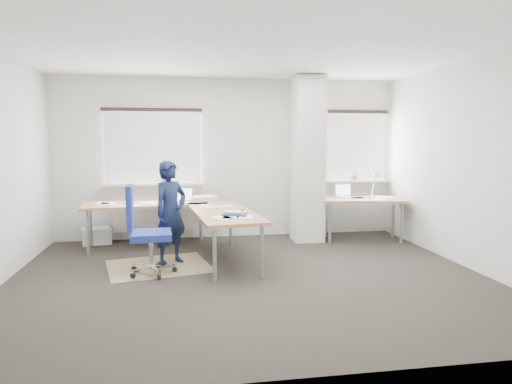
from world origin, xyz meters
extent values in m
plane|color=black|center=(0.00, 0.00, 0.00)|extent=(6.00, 6.00, 0.00)
cube|color=beige|center=(0.00, 2.50, 1.40)|extent=(6.00, 0.04, 2.80)
cube|color=beige|center=(0.00, -2.50, 1.40)|extent=(6.00, 0.04, 2.80)
cube|color=beige|center=(3.00, 0.00, 1.40)|extent=(0.04, 5.00, 2.80)
cube|color=white|center=(0.00, 0.00, 2.80)|extent=(6.00, 5.00, 0.04)
cube|color=beige|center=(1.30, 1.95, 1.39)|extent=(0.50, 0.50, 2.78)
cube|color=white|center=(-1.30, 2.47, 1.60)|extent=(1.60, 0.04, 1.20)
cube|color=white|center=(-1.30, 2.43, 1.60)|extent=(1.60, 0.02, 1.20)
cube|color=white|center=(-1.30, 2.40, 0.98)|extent=(1.70, 0.20, 0.04)
cube|color=white|center=(2.30, 2.47, 1.60)|extent=(1.20, 0.04, 1.20)
cube|color=white|center=(2.30, 2.43, 1.60)|extent=(1.20, 0.02, 1.20)
cube|color=white|center=(2.30, 2.40, 0.98)|extent=(1.30, 0.20, 0.04)
cube|color=white|center=(-1.30, 2.42, 0.45)|extent=(1.40, 0.10, 0.60)
cylinder|color=#603C85|center=(-1.10, 2.38, 1.04)|extent=(0.12, 0.12, 0.08)
imported|color=#31692A|center=(-1.10, 2.38, 1.08)|extent=(0.09, 0.06, 0.17)
cylinder|color=#935538|center=(2.30, 2.38, 1.04)|extent=(0.12, 0.12, 0.08)
imported|color=#31692A|center=(2.30, 2.38, 1.08)|extent=(0.09, 0.07, 0.17)
cube|color=olive|center=(-1.16, 0.69, 0.00)|extent=(1.55, 1.39, 0.01)
cube|color=white|center=(-2.25, 2.25, 0.14)|extent=(0.52, 0.42, 0.27)
cube|color=#A16C45|center=(-1.38, 1.86, 0.71)|extent=(2.08, 1.01, 0.04)
cube|color=#A16C45|center=(-0.25, 0.78, 0.71)|extent=(1.01, 2.08, 0.04)
cylinder|color=#949499|center=(-2.24, 1.46, 0.34)|extent=(0.05, 0.05, 0.69)
cylinder|color=#949499|center=(-2.30, 2.06, 0.34)|extent=(0.05, 0.05, 0.69)
cylinder|color=#949499|center=(-0.51, 2.26, 0.34)|extent=(0.05, 0.05, 0.69)
cylinder|color=#949499|center=(-0.45, -0.15, 0.34)|extent=(0.05, 0.05, 0.69)
cylinder|color=#949499|center=(0.15, -0.09, 0.34)|extent=(0.05, 0.05, 0.69)
cylinder|color=#949499|center=(-0.05, 1.70, 0.34)|extent=(0.05, 0.05, 0.69)
cube|color=#B7B7BC|center=(-0.84, 1.80, 0.74)|extent=(0.39, 0.32, 0.01)
cube|color=#B7B7BC|center=(-0.80, 1.91, 0.85)|extent=(0.33, 0.15, 0.22)
cube|color=silver|center=(-0.80, 1.91, 0.85)|extent=(0.28, 0.12, 0.19)
cube|color=white|center=(-0.31, 1.12, 0.74)|extent=(0.46, 0.23, 0.02)
cube|color=#131C36|center=(-0.14, 0.44, 0.74)|extent=(0.37, 0.32, 0.01)
cube|color=silver|center=(-0.49, 1.99, 0.77)|extent=(0.53, 0.46, 0.07)
imported|color=white|center=(-0.41, 1.31, 0.76)|extent=(0.07, 0.07, 0.07)
cylinder|color=silver|center=(-0.03, 0.28, 0.78)|extent=(0.07, 0.07, 0.10)
cube|color=#A16C45|center=(2.25, 1.80, 0.71)|extent=(1.50, 0.93, 0.04)
cylinder|color=#949499|center=(1.62, 1.66, 0.34)|extent=(0.05, 0.05, 0.69)
cylinder|color=#949499|center=(2.80, 1.45, 0.34)|extent=(0.05, 0.05, 0.69)
cylinder|color=#949499|center=(1.70, 2.15, 0.34)|extent=(0.05, 0.05, 0.69)
cylinder|color=#949499|center=(2.88, 1.94, 0.34)|extent=(0.05, 0.05, 0.69)
cube|color=#B7B7BC|center=(2.01, 1.96, 0.74)|extent=(0.38, 0.31, 0.01)
cube|color=#B7B7BC|center=(1.98, 2.07, 0.85)|extent=(0.33, 0.13, 0.22)
cube|color=silver|center=(1.98, 2.07, 0.85)|extent=(0.29, 0.11, 0.19)
cylinder|color=white|center=(2.48, 1.92, 0.74)|extent=(0.10, 0.10, 0.02)
cylinder|color=white|center=(2.48, 1.92, 0.93)|extent=(0.02, 0.16, 0.38)
cylinder|color=white|center=(2.48, 1.80, 1.15)|extent=(0.02, 0.29, 0.13)
cone|color=white|center=(2.48, 1.66, 1.13)|extent=(0.14, 0.16, 0.17)
cube|color=navy|center=(-1.23, 0.35, 0.51)|extent=(0.54, 0.54, 0.09)
cube|color=navy|center=(-1.49, 0.34, 0.89)|extent=(0.09, 0.45, 0.56)
cylinder|color=silver|center=(-1.23, 0.35, 0.30)|extent=(0.07, 0.07, 0.38)
cylinder|color=black|center=(-0.94, 0.37, 0.04)|extent=(0.07, 0.04, 0.07)
cylinder|color=black|center=(-1.16, 0.63, 0.04)|extent=(0.05, 0.07, 0.07)
cylinder|color=black|center=(-1.47, 0.51, 0.04)|extent=(0.07, 0.06, 0.07)
cylinder|color=black|center=(-1.46, 0.17, 0.04)|extent=(0.07, 0.07, 0.07)
cylinder|color=black|center=(-1.13, 0.08, 0.04)|extent=(0.05, 0.07, 0.07)
imported|color=black|center=(-0.99, 0.81, 0.72)|extent=(0.63, 0.61, 1.45)
camera|label=1|loc=(-0.84, -5.57, 1.75)|focal=32.00mm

